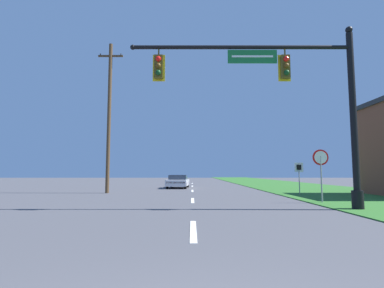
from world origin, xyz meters
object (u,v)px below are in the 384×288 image
(car_ahead, at_px, (178,181))
(utility_pole_near, at_px, (109,115))
(stop_sign, at_px, (320,164))
(signal_mast, at_px, (296,97))
(route_sign_post, at_px, (299,171))

(car_ahead, relative_size, utility_pole_near, 0.40)
(utility_pole_near, bearing_deg, stop_sign, -29.29)
(car_ahead, bearing_deg, stop_sign, -61.21)
(car_ahead, xyz_separation_m, utility_pole_near, (-4.65, -6.81, 4.97))
(signal_mast, bearing_deg, utility_pole_near, 137.15)
(route_sign_post, bearing_deg, stop_sign, -98.03)
(utility_pole_near, bearing_deg, car_ahead, 55.66)
(stop_sign, bearing_deg, utility_pole_near, 150.71)
(signal_mast, relative_size, utility_pole_near, 0.85)
(car_ahead, height_order, route_sign_post, route_sign_post)
(car_ahead, relative_size, stop_sign, 1.75)
(stop_sign, xyz_separation_m, utility_pole_near, (-12.13, 6.80, 3.71))
(stop_sign, distance_m, route_sign_post, 4.98)
(utility_pole_near, bearing_deg, route_sign_post, -8.37)
(route_sign_post, bearing_deg, utility_pole_near, 171.63)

